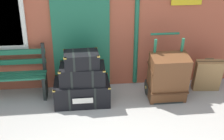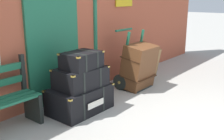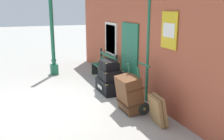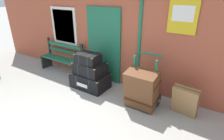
{
  "view_description": "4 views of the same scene",
  "coord_description": "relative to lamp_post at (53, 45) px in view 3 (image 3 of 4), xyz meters",
  "views": [
    {
      "loc": [
        -0.41,
        -3.2,
        2.89
      ],
      "look_at": [
        0.13,
        1.57,
        0.72
      ],
      "focal_mm": 48.86,
      "sensor_mm": 36.0,
      "label": 1
    },
    {
      "loc": [
        -3.34,
        -1.22,
        1.84
      ],
      "look_at": [
        0.32,
        1.7,
        0.57
      ],
      "focal_mm": 43.47,
      "sensor_mm": 36.0,
      "label": 2
    },
    {
      "loc": [
        6.52,
        -0.94,
        2.56
      ],
      "look_at": [
        -0.49,
        1.89,
        0.67
      ],
      "focal_mm": 40.53,
      "sensor_mm": 36.0,
      "label": 3
    },
    {
      "loc": [
        2.54,
        -1.6,
        2.48
      ],
      "look_at": [
        0.34,
        1.75,
        0.71
      ],
      "focal_mm": 28.96,
      "sensor_mm": 36.0,
      "label": 4
    }
  ],
  "objects": [
    {
      "name": "lamp_post",
      "position": [
        0.0,
        0.0,
        0.0
      ],
      "size": [
        0.28,
        0.28,
        3.04
      ],
      "color": "#1E6647",
      "rests_on": "ground"
    },
    {
      "name": "steamer_trunk_top",
      "position": [
        2.8,
        1.2,
        -0.29
      ],
      "size": [
        0.63,
        0.48,
        0.27
      ],
      "color": "black",
      "rests_on": "steamer_trunk_middle"
    },
    {
      "name": "steamer_trunk_middle",
      "position": [
        2.81,
        1.23,
        -0.58
      ],
      "size": [
        0.83,
        0.58,
        0.33
      ],
      "color": "black",
      "rests_on": "steamer_trunk_base"
    },
    {
      "name": "platform_bench",
      "position": [
        1.33,
        1.61,
        -0.71
      ],
      "size": [
        1.6,
        0.43,
        1.01
      ],
      "color": "#1E6647",
      "rests_on": "ground"
    },
    {
      "name": "steamer_trunk_base",
      "position": [
        2.79,
        1.25,
        -0.95
      ],
      "size": [
        1.01,
        0.68,
        0.43
      ],
      "color": "black",
      "rests_on": "ground"
    },
    {
      "name": "suitcase_umber",
      "position": [
        5.26,
        1.4,
        -0.82
      ],
      "size": [
        0.55,
        0.34,
        0.69
      ],
      "color": "olive",
      "rests_on": "ground"
    },
    {
      "name": "brick_facade",
      "position": [
        3.18,
        2.04,
        0.44
      ],
      "size": [
        10.4,
        0.35,
        3.2
      ],
      "color": "#AD5138",
      "rests_on": "ground"
    },
    {
      "name": "large_brown_trunk",
      "position": [
        4.37,
        1.13,
        -0.69
      ],
      "size": [
        0.7,
        0.57,
        0.94
      ],
      "color": "brown",
      "rests_on": "ground"
    },
    {
      "name": "porters_trolley",
      "position": [
        4.37,
        1.31,
        -0.88
      ],
      "size": [
        0.71,
        0.57,
        1.2
      ],
      "color": "black",
      "rests_on": "ground"
    },
    {
      "name": "ground_plane",
      "position": [
        3.2,
        -0.55,
        -1.16
      ],
      "size": [
        60.0,
        60.0,
        0.0
      ],
      "primitive_type": "plane",
      "color": "#A3A099"
    }
  ]
}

